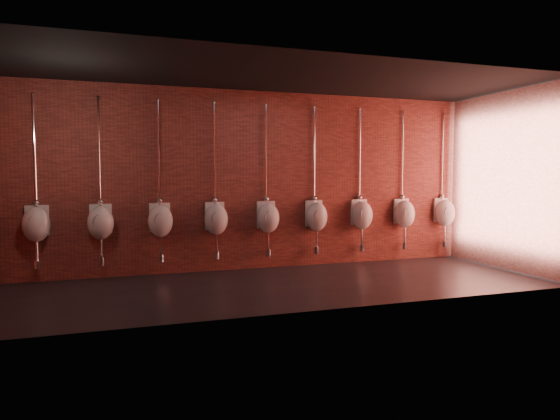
# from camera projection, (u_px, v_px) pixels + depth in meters

# --- Properties ---
(ground) EXTENTS (8.50, 8.50, 0.00)m
(ground) POSITION_uv_depth(u_px,v_px,m) (283.00, 285.00, 7.69)
(ground) COLOR black
(ground) RESTS_ON ground
(room_shell) EXTENTS (8.54, 3.04, 3.22)m
(room_shell) POSITION_uv_depth(u_px,v_px,m) (283.00, 154.00, 7.55)
(room_shell) COLOR black
(room_shell) RESTS_ON ground
(urinal_0) EXTENTS (0.45, 0.41, 2.72)m
(urinal_0) POSITION_uv_depth(u_px,v_px,m) (36.00, 224.00, 7.75)
(urinal_0) COLOR silver
(urinal_0) RESTS_ON ground
(urinal_1) EXTENTS (0.45, 0.41, 2.72)m
(urinal_1) POSITION_uv_depth(u_px,v_px,m) (101.00, 222.00, 8.05)
(urinal_1) COLOR silver
(urinal_1) RESTS_ON ground
(urinal_2) EXTENTS (0.45, 0.41, 2.72)m
(urinal_2) POSITION_uv_depth(u_px,v_px,m) (160.00, 220.00, 8.35)
(urinal_2) COLOR silver
(urinal_2) RESTS_ON ground
(urinal_3) EXTENTS (0.45, 0.41, 2.72)m
(urinal_3) POSITION_uv_depth(u_px,v_px,m) (216.00, 219.00, 8.66)
(urinal_3) COLOR silver
(urinal_3) RESTS_ON ground
(urinal_4) EXTENTS (0.45, 0.41, 2.72)m
(urinal_4) POSITION_uv_depth(u_px,v_px,m) (268.00, 217.00, 8.96)
(urinal_4) COLOR silver
(urinal_4) RESTS_ON ground
(urinal_5) EXTENTS (0.45, 0.41, 2.72)m
(urinal_5) POSITION_uv_depth(u_px,v_px,m) (316.00, 216.00, 9.26)
(urinal_5) COLOR silver
(urinal_5) RESTS_ON ground
(urinal_6) EXTENTS (0.45, 0.41, 2.72)m
(urinal_6) POSITION_uv_depth(u_px,v_px,m) (362.00, 215.00, 9.56)
(urinal_6) COLOR silver
(urinal_6) RESTS_ON ground
(urinal_7) EXTENTS (0.45, 0.41, 2.72)m
(urinal_7) POSITION_uv_depth(u_px,v_px,m) (405.00, 213.00, 9.86)
(urinal_7) COLOR silver
(urinal_7) RESTS_ON ground
(urinal_8) EXTENTS (0.45, 0.41, 2.72)m
(urinal_8) POSITION_uv_depth(u_px,v_px,m) (445.00, 212.00, 10.16)
(urinal_8) COLOR silver
(urinal_8) RESTS_ON ground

